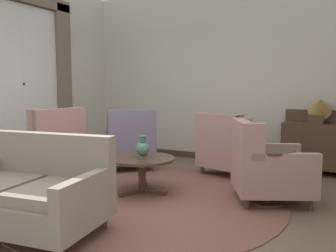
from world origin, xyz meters
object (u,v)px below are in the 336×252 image
object	(u,v)px
sideboard	(315,145)
gramophone	(320,107)
side_table	(268,171)
porcelain_vase	(143,148)
armchair_near_window	(266,168)
armchair_far_left	(226,148)
armchair_foreground_right	(50,151)
armchair_back_corner	(130,144)
settee	(31,193)
coffee_table	(142,164)

from	to	relation	value
sideboard	gramophone	distance (m)	0.63
side_table	porcelain_vase	bearing A→B (deg)	-169.17
sideboard	armchair_near_window	bearing A→B (deg)	-101.66
armchair_far_left	armchair_near_window	size ratio (longest dim) A/B	0.88
armchair_foreground_right	gramophone	xyz separation A→B (m)	(3.54, 2.26, 0.65)
armchair_near_window	armchair_back_corner	xyz separation A→B (m)	(-2.48, 0.70, 0.01)
armchair_far_left	side_table	world-z (taller)	armchair_far_left
sideboard	porcelain_vase	bearing A→B (deg)	-130.56
settee	side_table	size ratio (longest dim) A/B	2.30
porcelain_vase	armchair_near_window	size ratio (longest dim) A/B	0.26
settee	sideboard	size ratio (longest dim) A/B	1.50
porcelain_vase	gramophone	size ratio (longest dim) A/B	0.54
porcelain_vase	sideboard	bearing A→B (deg)	49.44
porcelain_vase	settee	xyz separation A→B (m)	(-0.26, -1.61, -0.22)
side_table	armchair_foreground_right	bearing A→B (deg)	-172.42
settee	armchair_foreground_right	distance (m)	2.00
side_table	gramophone	size ratio (longest dim) A/B	1.23
armchair_near_window	porcelain_vase	bearing A→B (deg)	78.20
coffee_table	sideboard	xyz separation A→B (m)	(1.91, 2.24, 0.08)
porcelain_vase	armchair_far_left	size ratio (longest dim) A/B	0.29
side_table	gramophone	bearing A→B (deg)	78.22
sideboard	armchair_foreground_right	bearing A→B (deg)	-146.03
coffee_table	armchair_far_left	xyz separation A→B (m)	(0.65, 1.52, 0.03)
gramophone	coffee_table	bearing A→B (deg)	-132.38
sideboard	gramophone	world-z (taller)	gramophone
sideboard	settee	bearing A→B (deg)	-119.43
armchair_foreground_right	armchair_far_left	bearing A→B (deg)	134.45
gramophone	sideboard	bearing A→B (deg)	118.74
settee	armchair_foreground_right	xyz separation A→B (m)	(-1.32, 1.50, 0.06)
coffee_table	side_table	distance (m)	1.61
coffee_table	sideboard	bearing A→B (deg)	49.56
settee	gramophone	world-z (taller)	gramophone
armchair_back_corner	side_table	xyz separation A→B (m)	(2.52, -0.80, -0.02)
armchair_foreground_right	sideboard	bearing A→B (deg)	132.36
armchair_foreground_right	sideboard	size ratio (longest dim) A/B	1.06
coffee_table	armchair_back_corner	xyz separation A→B (m)	(-0.94, 1.11, 0.04)
porcelain_vase	side_table	bearing A→B (deg)	10.83
settee	armchair_foreground_right	size ratio (longest dim) A/B	1.41
porcelain_vase	settee	size ratio (longest dim) A/B	0.19
armchair_foreground_right	side_table	xyz separation A→B (m)	(3.16, 0.42, -0.04)
armchair_back_corner	armchair_foreground_right	size ratio (longest dim) A/B	1.09
armchair_far_left	sideboard	xyz separation A→B (m)	(1.26, 0.73, 0.05)
armchair_far_left	armchair_foreground_right	world-z (taller)	armchair_foreground_right
armchair_foreground_right	gramophone	distance (m)	4.25
armchair_far_left	armchair_back_corner	size ratio (longest dim) A/B	0.84
porcelain_vase	armchair_foreground_right	world-z (taller)	armchair_foreground_right
armchair_near_window	armchair_foreground_right	size ratio (longest dim) A/B	1.04
armchair_near_window	gramophone	size ratio (longest dim) A/B	2.09
armchair_foreground_right	gramophone	size ratio (longest dim) A/B	2.01
settee	side_table	distance (m)	2.66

